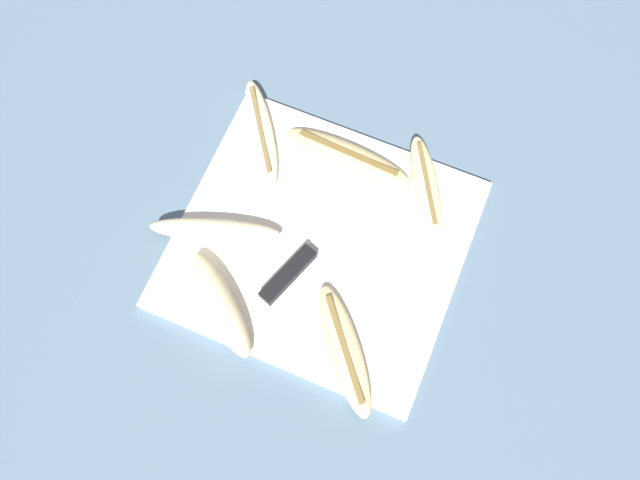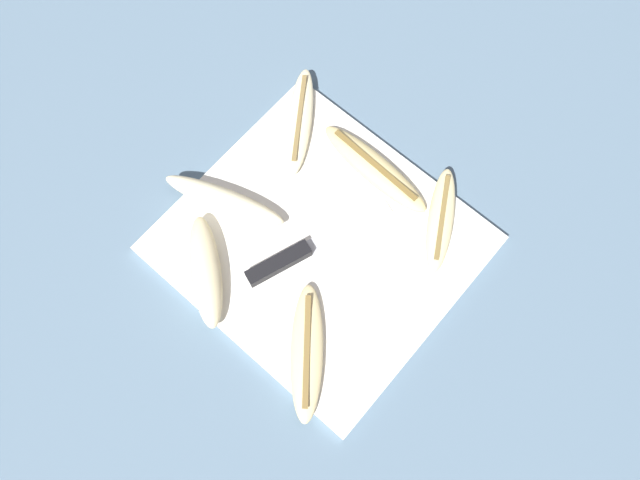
% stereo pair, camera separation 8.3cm
% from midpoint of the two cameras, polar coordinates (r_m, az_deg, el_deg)
% --- Properties ---
extents(ground_plane, '(4.00, 4.00, 0.00)m').
position_cam_midpoint_polar(ground_plane, '(0.85, -2.76, -0.89)').
color(ground_plane, slate).
extents(cutting_board, '(0.38, 0.35, 0.01)m').
position_cam_midpoint_polar(cutting_board, '(0.84, -2.78, -0.76)').
color(cutting_board, white).
rests_on(cutting_board, ground_plane).
extents(knife, '(0.09, 0.21, 0.02)m').
position_cam_midpoint_polar(knife, '(0.82, -4.75, -2.56)').
color(knife, black).
rests_on(knife, cutting_board).
extents(banana_ripe_center, '(0.14, 0.16, 0.02)m').
position_cam_midpoint_polar(banana_ripe_center, '(0.79, -0.75, -10.50)').
color(banana_ripe_center, beige).
rests_on(banana_ripe_center, cutting_board).
extents(banana_spotted_left, '(0.19, 0.05, 0.02)m').
position_cam_midpoint_polar(banana_spotted_left, '(0.87, -0.10, 7.27)').
color(banana_spotted_left, '#DBC684').
rests_on(banana_spotted_left, cutting_board).
extents(banana_cream_curved, '(0.14, 0.13, 0.04)m').
position_cam_midpoint_polar(banana_cream_curved, '(0.81, -11.95, -6.23)').
color(banana_cream_curved, beige).
rests_on(banana_cream_curved, cutting_board).
extents(banana_pale_long, '(0.13, 0.16, 0.02)m').
position_cam_midpoint_polar(banana_pale_long, '(0.90, -8.07, 9.39)').
color(banana_pale_long, beige).
rests_on(banana_pale_long, cutting_board).
extents(banana_soft_right, '(0.11, 0.15, 0.02)m').
position_cam_midpoint_polar(banana_soft_right, '(0.86, 7.00, 4.56)').
color(banana_soft_right, beige).
rests_on(banana_soft_right, cutting_board).
extents(banana_bright_far, '(0.18, 0.09, 0.03)m').
position_cam_midpoint_polar(banana_bright_far, '(0.85, -12.38, 0.46)').
color(banana_bright_far, beige).
rests_on(banana_bright_far, cutting_board).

